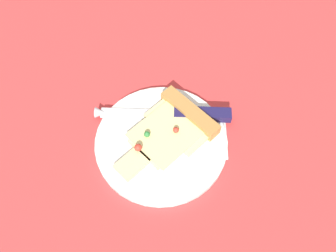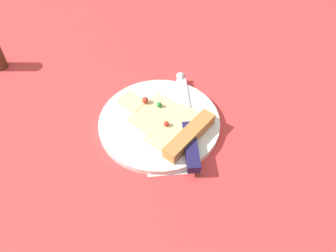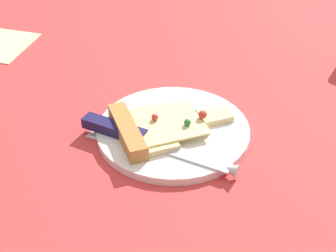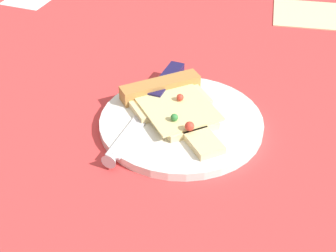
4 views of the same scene
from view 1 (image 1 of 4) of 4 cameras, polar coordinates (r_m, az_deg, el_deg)
ground_plane at (r=58.06cm, az=-5.02°, el=-11.58°), size 159.18×159.18×3.00cm
plate at (r=59.51cm, az=-1.12°, el=-2.68°), size 22.61×22.61×1.21cm
pizza_slice at (r=59.16cm, az=0.65°, el=-0.49°), size 17.75×17.89×2.56cm
knife at (r=60.98cm, az=1.39°, el=2.00°), size 24.04×2.58×2.45cm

